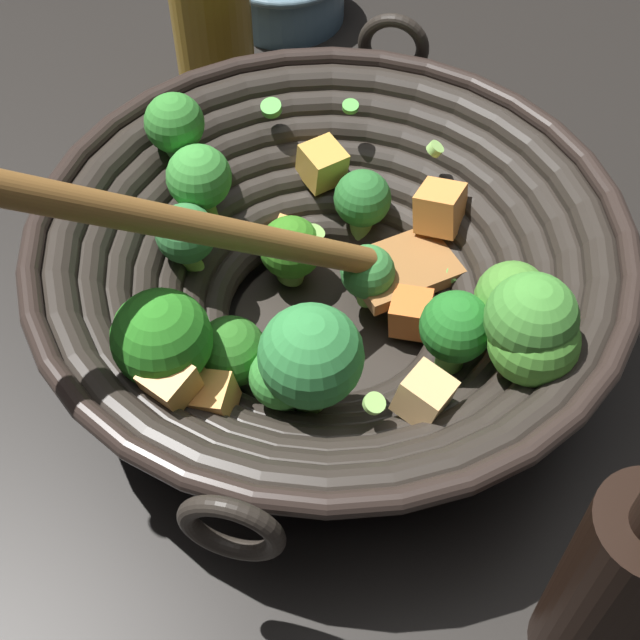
{
  "coord_description": "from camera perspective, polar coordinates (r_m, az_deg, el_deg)",
  "views": [
    {
      "loc": [
        -0.0,
        -0.37,
        0.49
      ],
      "look_at": [
        -0.01,
        -0.01,
        0.03
      ],
      "focal_mm": 49.74,
      "sensor_mm": 36.0,
      "label": 1
    }
  ],
  "objects": [
    {
      "name": "soy_sauce_bottle",
      "position": [
        0.46,
        18.53,
        -15.83
      ],
      "size": [
        0.05,
        0.05,
        0.2
      ],
      "color": "black",
      "rests_on": "ground"
    },
    {
      "name": "wok",
      "position": [
        0.56,
        0.62,
        3.24
      ],
      "size": [
        0.39,
        0.41,
        0.24
      ],
      "color": "black",
      "rests_on": "ground"
    },
    {
      "name": "cooking_oil_bottle",
      "position": [
        0.74,
        -7.03,
        19.16
      ],
      "size": [
        0.06,
        0.06,
        0.22
      ],
      "color": "#AD7F23",
      "rests_on": "ground"
    },
    {
      "name": "ground_plane",
      "position": [
        0.61,
        0.6,
        -0.74
      ],
      "size": [
        4.0,
        4.0,
        0.0
      ],
      "primitive_type": "plane",
      "color": "black"
    }
  ]
}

